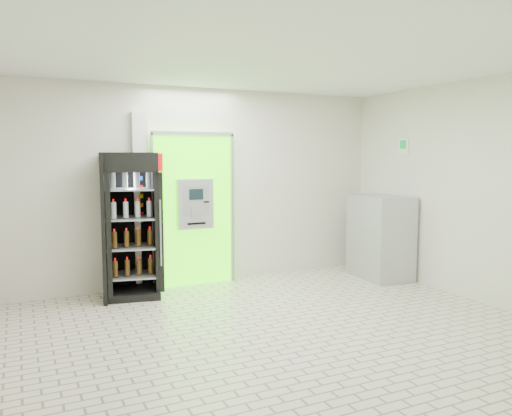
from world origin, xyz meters
TOP-DOWN VIEW (x-y plane):
  - ground at (0.00, 0.00)m, footprint 6.00×6.00m
  - room_shell at (0.00, 0.00)m, footprint 6.00×6.00m
  - atm_assembly at (-0.20, 2.41)m, footprint 1.30×0.24m
  - pillar at (-0.98, 2.45)m, footprint 0.22×0.11m
  - beverage_cooler at (-1.20, 2.16)m, footprint 0.87×0.83m
  - steel_cabinet at (2.66, 1.51)m, footprint 0.75×1.05m
  - exit_sign at (2.99, 1.40)m, footprint 0.02×0.22m

SIDE VIEW (x-z plane):
  - ground at x=0.00m, z-range 0.00..0.00m
  - steel_cabinet at x=2.66m, z-range 0.00..1.33m
  - beverage_cooler at x=-1.20m, z-range -0.04..1.98m
  - atm_assembly at x=-0.20m, z-range 0.01..2.34m
  - pillar at x=-0.98m, z-range 0.00..2.60m
  - room_shell at x=0.00m, z-range -1.16..4.84m
  - exit_sign at x=2.99m, z-range 1.99..2.25m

